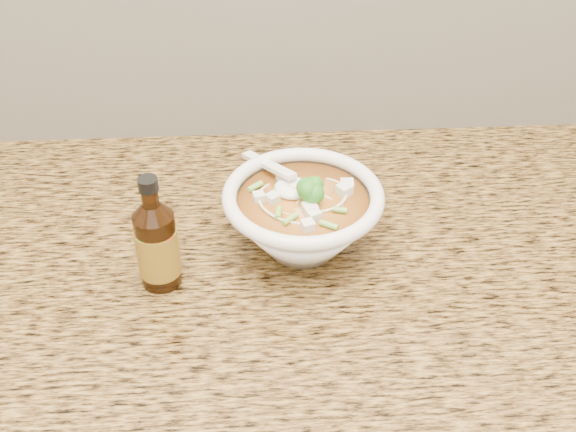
{
  "coord_description": "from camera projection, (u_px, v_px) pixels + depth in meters",
  "views": [
    {
      "loc": [
        -0.03,
        0.92,
        1.56
      ],
      "look_at": [
        0.01,
        1.68,
        0.96
      ],
      "focal_mm": 45.0,
      "sensor_mm": 36.0,
      "label": 1
    }
  ],
  "objects": [
    {
      "name": "hot_sauce_bottle",
      "position": [
        157.0,
        245.0,
        0.91
      ],
      "size": [
        0.06,
        0.06,
        0.16
      ],
      "rotation": [
        0.0,
        0.0,
        0.08
      ],
      "color": "#371A07",
      "rests_on": "counter_slab"
    },
    {
      "name": "counter_slab",
      "position": [
        279.0,
        261.0,
        1.01
      ],
      "size": [
        4.0,
        0.68,
        0.04
      ],
      "primitive_type": "cube",
      "color": "olive",
      "rests_on": "cabinet"
    },
    {
      "name": "soup_bowl",
      "position": [
        303.0,
        218.0,
        0.97
      ],
      "size": [
        0.22,
        0.23,
        0.12
      ],
      "rotation": [
        0.0,
        0.0,
        0.31
      ],
      "color": "white",
      "rests_on": "counter_slab"
    }
  ]
}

